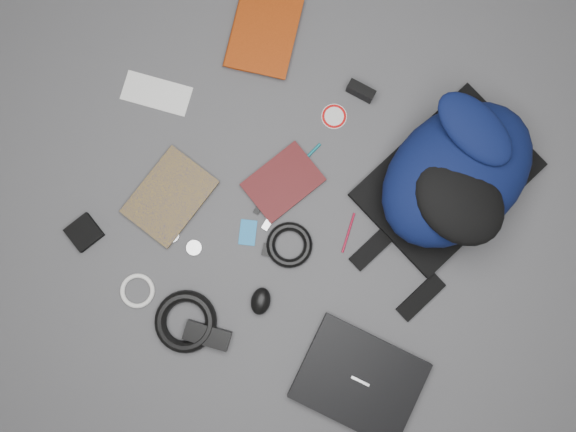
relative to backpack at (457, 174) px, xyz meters
The scene contains 23 objects.
ground 0.51m from the backpack, 137.98° to the right, with size 4.00×4.00×0.00m, color #4F4F51.
backpack is the anchor object (origin of this frame).
laptop 0.66m from the backpack, 85.60° to the right, with size 0.34×0.27×0.03m, color black.
textbook_red 0.82m from the backpack, behind, with size 0.20×0.27×0.03m, color maroon.
comic_book 0.92m from the backpack, 151.31° to the right, with size 0.19×0.25×0.02m, color #B7910D.
envelope 0.93m from the backpack, 167.94° to the right, with size 0.21×0.09×0.00m, color white.
dvd_case 0.51m from the backpack, 150.14° to the right, with size 0.15×0.22×0.02m, color #3A0B0C.
compact_camera 0.38m from the backpack, 162.73° to the left, with size 0.09×0.03×0.05m, color black.
sticker_disc 0.41m from the backpack, behind, with size 0.08×0.08×0.00m, color white.
pen_teal 0.45m from the backpack, 158.29° to the right, with size 0.01×0.01×0.15m, color #0C646E.
pen_red 0.36m from the backpack, 122.73° to the right, with size 0.01×0.01×0.12m, color maroon.
id_badge 0.63m from the backpack, 136.15° to the right, with size 0.05×0.08×0.00m, color #176FB0.
usb_black 0.58m from the backpack, 142.86° to the right, with size 0.02×0.05×0.01m, color black.
usb_silver 0.57m from the backpack, 137.51° to the right, with size 0.02×0.05×0.01m, color #ABABAD.
key_fob 0.59m from the backpack, 129.78° to the right, with size 0.02×0.04×0.01m, color black.
mouse 0.67m from the backpack, 118.04° to the right, with size 0.06×0.08×0.04m, color black.
headphone_left 0.85m from the backpack, 139.59° to the right, with size 0.05×0.05×0.01m, color #A9A9AB.
headphone_right 0.80m from the backpack, 135.90° to the right, with size 0.05×0.05×0.01m, color #BEBDC0.
cable_coil 0.52m from the backpack, 128.47° to the right, with size 0.14×0.14×0.03m, color black.
power_brick 0.86m from the backpack, 118.13° to the right, with size 0.14×0.06×0.03m, color black.
power_cord_coil 0.89m from the backpack, 122.57° to the right, with size 0.19×0.19×0.04m, color black.
pouch 1.11m from the backpack, 142.65° to the right, with size 0.09×0.09×0.02m, color black.
white_cable_coil 0.99m from the backpack, 131.24° to the right, with size 0.10×0.10×0.01m, color white.
Camera 1 is at (0.07, -0.13, 1.69)m, focal length 35.00 mm.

